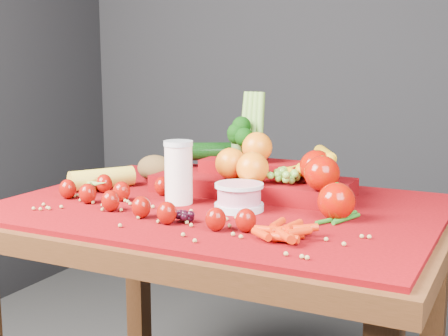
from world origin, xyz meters
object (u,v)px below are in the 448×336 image
at_px(milk_glass, 179,170).
at_px(produce_mound, 263,171).
at_px(table, 220,246).
at_px(yogurt_bowl, 239,196).

height_order(milk_glass, produce_mound, produce_mound).
bearing_deg(table, produce_mound, 71.15).
height_order(milk_glass, yogurt_bowl, milk_glass).
distance_m(table, milk_glass, 0.22).
relative_size(table, produce_mound, 1.84).
bearing_deg(produce_mound, yogurt_bowl, -85.06).
xyz_separation_m(table, yogurt_bowl, (0.07, -0.03, 0.14)).
bearing_deg(milk_glass, yogurt_bowl, 0.92).
bearing_deg(produce_mound, table, -108.85).
distance_m(yogurt_bowl, produce_mound, 0.19).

